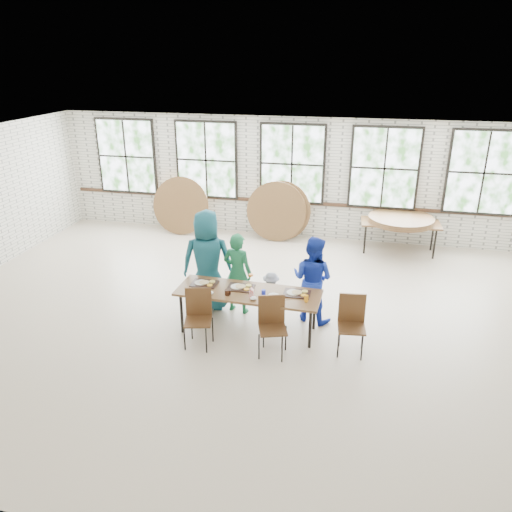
{
  "coord_description": "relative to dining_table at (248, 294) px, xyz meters",
  "views": [
    {
      "loc": [
        1.8,
        -7.62,
        4.42
      ],
      "look_at": [
        0.0,
        0.4,
        1.05
      ],
      "focal_mm": 35.0,
      "sensor_mm": 36.0,
      "label": 1
    }
  ],
  "objects": [
    {
      "name": "adult_green",
      "position": [
        -0.35,
        0.65,
        0.07
      ],
      "size": [
        0.61,
        0.46,
        1.51
      ],
      "primitive_type": "imported",
      "rotation": [
        0.0,
        0.0,
        2.94
      ],
      "color": "#1B683F",
      "rests_on": "ground"
    },
    {
      "name": "dining_table",
      "position": [
        0.0,
        0.0,
        0.0
      ],
      "size": [
        2.43,
        0.89,
        0.74
      ],
      "rotation": [
        0.0,
        0.0,
        -0.04
      ],
      "color": "brown",
      "rests_on": "ground"
    },
    {
      "name": "round_tops_stacked",
      "position": [
        2.62,
        4.32,
        0.12
      ],
      "size": [
        1.5,
        1.5,
        0.13
      ],
      "color": "brown",
      "rests_on": "storage_table"
    },
    {
      "name": "adult_blue",
      "position": [
        0.99,
        0.65,
        0.09
      ],
      "size": [
        0.91,
        0.81,
        1.55
      ],
      "primitive_type": "imported",
      "rotation": [
        0.0,
        0.0,
        2.79
      ],
      "color": "#1832AD",
      "rests_on": "ground"
    },
    {
      "name": "chair_near_right",
      "position": [
        0.51,
        -0.54,
        -0.13
      ],
      "size": [
        0.52,
        0.51,
        0.95
      ],
      "rotation": [
        0.0,
        0.0,
        0.31
      ],
      "color": "#52331B",
      "rests_on": "ground"
    },
    {
      "name": "chair_near_left",
      "position": [
        -0.69,
        -0.55,
        -0.13
      ],
      "size": [
        0.5,
        0.49,
        0.95
      ],
      "rotation": [
        0.0,
        0.0,
        0.24
      ],
      "color": "#52331B",
      "rests_on": "ground"
    },
    {
      "name": "adult_teal",
      "position": [
        -0.91,
        0.65,
        0.25
      ],
      "size": [
        1.03,
        0.79,
        1.88
      ],
      "primitive_type": "imported",
      "rotation": [
        0.0,
        0.0,
        3.38
      ],
      "color": "#1A5464",
      "rests_on": "ground"
    },
    {
      "name": "chair_spare",
      "position": [
        1.71,
        -0.22,
        -0.13
      ],
      "size": [
        0.46,
        0.45,
        0.95
      ],
      "rotation": [
        0.0,
        0.0,
        0.11
      ],
      "color": "#52331B",
      "rests_on": "ground"
    },
    {
      "name": "tabletop_clutter",
      "position": [
        0.08,
        -0.04,
        0.08
      ],
      "size": [
        2.04,
        0.6,
        0.11
      ],
      "color": "black",
      "rests_on": "dining_table"
    },
    {
      "name": "room",
      "position": [
        -0.05,
        4.84,
        1.14
      ],
      "size": [
        12.0,
        12.0,
        12.0
      ],
      "color": "#C5B39C",
      "rests_on": "ground"
    },
    {
      "name": "round_tops_leaning",
      "position": [
        -1.17,
        4.51,
        0.05
      ],
      "size": [
        4.11,
        0.43,
        1.49
      ],
      "color": "brown",
      "rests_on": "ground"
    },
    {
      "name": "storage_table",
      "position": [
        2.62,
        4.32,
        -0.0
      ],
      "size": [
        1.84,
        0.84,
        0.74
      ],
      "rotation": [
        0.0,
        0.0,
        0.05
      ],
      "color": "brown",
      "rests_on": "ground"
    },
    {
      "name": "toddler",
      "position": [
        0.26,
        0.65,
        -0.28
      ],
      "size": [
        0.56,
        0.37,
        0.82
      ],
      "primitive_type": "imported",
      "rotation": [
        0.0,
        0.0,
        3.01
      ],
      "color": "#121C38",
      "rests_on": "ground"
    }
  ]
}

